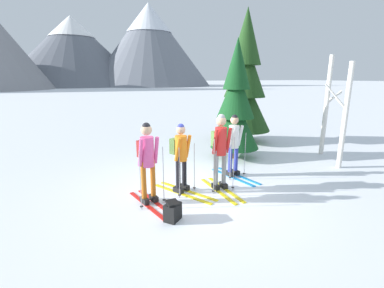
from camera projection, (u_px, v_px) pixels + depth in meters
name	position (u px, v px, depth m)	size (l,w,h in m)	color
ground_plane	(194.00, 191.00, 6.63)	(400.00, 400.00, 0.00)	white
skier_in_pink	(147.00, 158.00, 5.76)	(0.67, 1.63, 1.78)	red
skier_in_orange	(181.00, 155.00, 6.36)	(1.10, 1.68, 1.66)	yellow
skier_in_red	(220.00, 147.00, 6.49)	(0.61, 1.65, 1.85)	yellow
skier_in_white	(234.00, 143.00, 7.40)	(0.66, 1.66, 1.72)	#1E84D1
pine_tree_near	(236.00, 105.00, 8.91)	(1.61, 1.61, 3.89)	#51381E
pine_tree_mid	(245.00, 83.00, 11.11)	(2.20, 2.20, 5.33)	#51381E
birch_tree_tall	(345.00, 116.00, 7.95)	(0.75, 0.58, 3.12)	silver
birch_tree_slender	(327.00, 106.00, 9.44)	(0.38, 0.55, 3.41)	silver
backpack_on_snow_front	(173.00, 211.00, 5.22)	(0.40, 0.39, 0.38)	black
mountain_ridge_distant	(73.00, 42.00, 75.69)	(82.06, 59.28, 26.46)	gray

